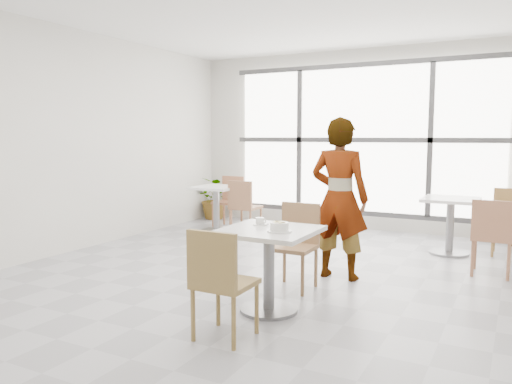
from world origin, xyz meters
The scene contains 17 objects.
floor centered at (0.00, 0.00, 0.00)m, with size 7.00×7.00×0.00m, color #9E9EA5.
wall_back centered at (0.00, 3.50, 1.50)m, with size 6.00×6.00×0.00m, color silver.
wall_left centered at (-3.00, 0.00, 1.50)m, with size 7.00×7.00×0.00m, color silver.
window centered at (0.00, 3.44, 1.50)m, with size 4.60×0.07×2.52m.
main_table centered at (0.42, -0.85, 0.52)m, with size 0.80×0.80×0.75m.
chair_near centered at (0.38, -1.62, 0.50)m, with size 0.42×0.42×0.87m.
chair_far centered at (0.35, -0.06, 0.50)m, with size 0.42×0.42×0.87m.
oatmeal_bowl centered at (0.57, -0.94, 0.79)m, with size 0.21×0.21×0.09m.
coffee_cup centered at (0.26, -0.71, 0.78)m, with size 0.16×0.13×0.07m.
person centered at (0.63, 0.47, 0.88)m, with size 0.64×0.42×1.77m, color black.
bg_table_left centered at (-2.01, 2.11, 0.49)m, with size 0.70×0.70×0.75m.
bg_table_right centered at (1.57, 2.25, 0.49)m, with size 0.70×0.70×0.75m.
bg_chair_left_near centered at (-1.49, 2.08, 0.50)m, with size 0.42×0.42×0.87m.
bg_chair_left_far centered at (-2.06, 2.63, 0.50)m, with size 0.42×0.42×0.87m.
bg_chair_right_near centered at (2.12, 1.30, 0.50)m, with size 0.42×0.42×0.87m.
bg_chair_right_far centered at (2.27, 2.58, 0.50)m, with size 0.42×0.42×0.87m.
plant_left centered at (-2.70, 3.17, 0.40)m, with size 0.72×0.62×0.79m, color #468247.
Camera 1 is at (2.35, -4.75, 1.56)m, focal length 35.11 mm.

